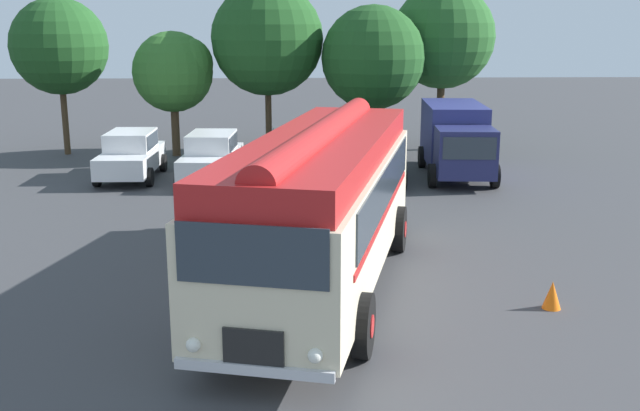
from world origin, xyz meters
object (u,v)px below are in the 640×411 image
(traffic_cone, at_px, (552,295))
(vintage_bus, at_px, (323,200))
(box_van, at_px, (456,137))
(car_far_right, at_px, (374,157))
(car_mid_right, at_px, (296,153))
(car_mid_left, at_px, (212,156))
(car_near_left, at_px, (131,155))

(traffic_cone, bearing_deg, vintage_bus, 163.47)
(box_van, bearing_deg, car_far_right, -163.68)
(box_van, relative_size, traffic_cone, 10.70)
(car_mid_right, distance_m, box_van, 5.74)
(vintage_bus, height_order, car_mid_left, vintage_bus)
(car_mid_right, xyz_separation_m, traffic_cone, (4.87, -12.87, -0.57))
(box_van, bearing_deg, car_mid_right, -179.23)
(car_near_left, height_order, box_van, box_van)
(car_far_right, height_order, traffic_cone, car_far_right)
(car_near_left, distance_m, box_van, 11.54)
(vintage_bus, relative_size, traffic_cone, 18.87)
(vintage_bus, relative_size, car_mid_left, 2.41)
(car_mid_left, relative_size, car_mid_right, 0.99)
(car_mid_left, height_order, car_far_right, same)
(car_mid_right, height_order, traffic_cone, car_mid_right)
(car_near_left, xyz_separation_m, box_van, (11.53, 0.19, 0.52))
(traffic_cone, bearing_deg, car_mid_right, 110.72)
(vintage_bus, bearing_deg, box_van, 65.78)
(car_far_right, bearing_deg, car_near_left, 175.34)
(vintage_bus, xyz_separation_m, box_van, (5.24, 11.64, -0.53))
(car_mid_right, bearing_deg, box_van, 0.77)
(car_near_left, height_order, car_mid_left, same)
(vintage_bus, distance_m, box_van, 12.78)
(car_far_right, bearing_deg, vintage_bus, -101.60)
(car_mid_right, bearing_deg, vintage_bus, -87.61)
(vintage_bus, distance_m, traffic_cone, 4.85)
(traffic_cone, bearing_deg, car_near_left, 129.94)
(vintage_bus, distance_m, car_mid_right, 11.62)
(car_far_right, xyz_separation_m, box_van, (3.03, 0.89, 0.52))
(car_mid_right, height_order, car_far_right, same)
(vintage_bus, distance_m, car_mid_left, 11.55)
(car_mid_left, distance_m, box_van, 8.70)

